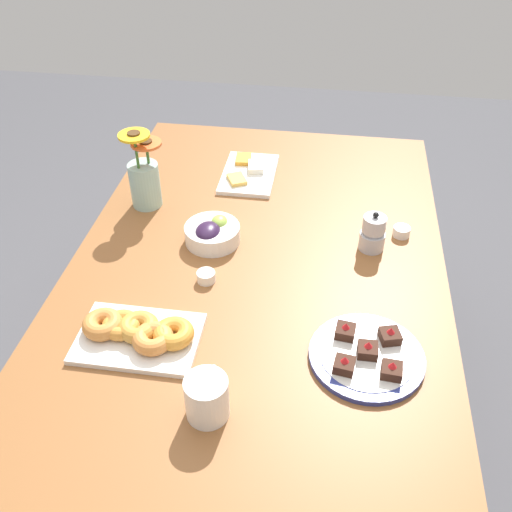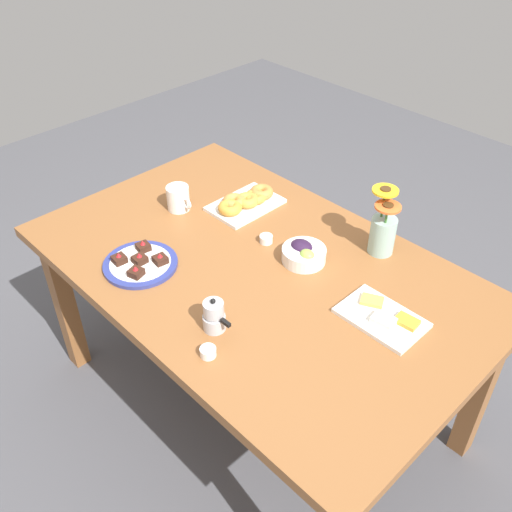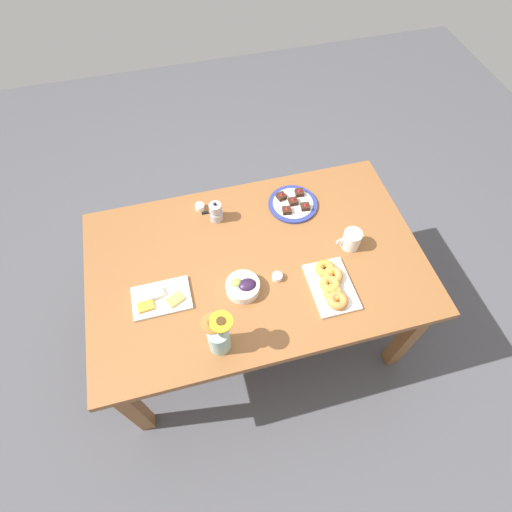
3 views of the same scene
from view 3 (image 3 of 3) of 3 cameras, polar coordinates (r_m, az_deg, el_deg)
The scene contains 11 objects.
ground_plane at distance 2.56m, azimuth 0.00°, elevation -9.65°, with size 6.00×6.00×0.00m, color #4C4C51.
dining_table at distance 1.98m, azimuth 0.00°, elevation -2.00°, with size 1.60×1.00×0.74m.
coffee_mug at distance 1.97m, azimuth 13.46°, elevation 2.32°, with size 0.12×0.09×0.10m.
grape_bowl at distance 1.80m, azimuth -1.85°, elevation -4.36°, with size 0.15×0.15×0.07m.
cheese_platter at distance 1.85m, azimuth -13.44°, elevation -5.89°, with size 0.26×0.17×0.03m.
croissant_platter at distance 1.84m, azimuth 10.73°, elevation -4.06°, with size 0.19×0.28×0.05m.
jam_cup_honey at distance 1.85m, azimuth 3.05°, elevation -2.96°, with size 0.05×0.05×0.03m.
jam_cup_berry at distance 2.11m, azimuth -8.03°, elevation 7.01°, with size 0.05×0.05×0.03m.
dessert_plate at distance 2.12m, azimuth 5.30°, elevation 7.46°, with size 0.26×0.26×0.05m.
flower_vase at distance 1.64m, azimuth -5.32°, elevation -11.50°, with size 0.12×0.11×0.25m.
moka_pot at distance 2.03m, azimuth -5.77°, elevation 6.27°, with size 0.11×0.07×0.12m.
Camera 3 is at (0.26, 1.00, 2.35)m, focal length 28.00 mm.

